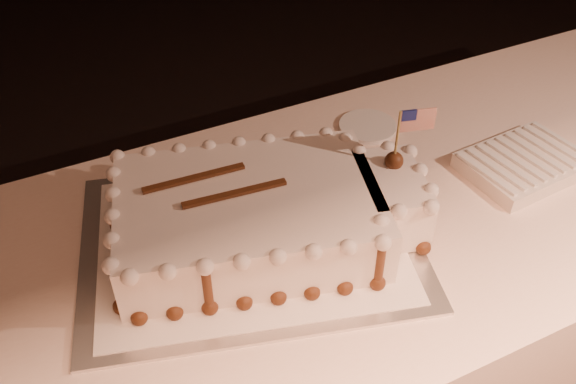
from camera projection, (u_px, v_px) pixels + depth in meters
name	position (u px, v px, depth m)	size (l,w,h in m)	color
banquet_table	(294.00, 348.00, 1.48)	(2.40, 0.80, 0.75)	#FFDAC5
cake_board	(250.00, 241.00, 1.21)	(0.63, 0.47, 0.01)	silver
doily	(250.00, 239.00, 1.21)	(0.56, 0.43, 0.00)	white
sheet_cake	(267.00, 215.00, 1.18)	(0.62, 0.45, 0.24)	white
napkin_stack	(524.00, 164.00, 1.37)	(0.26, 0.20, 0.04)	silver
side_plate	(368.00, 126.00, 1.50)	(0.13, 0.13, 0.01)	white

